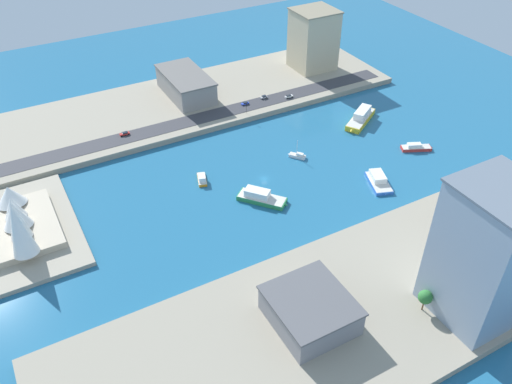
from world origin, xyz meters
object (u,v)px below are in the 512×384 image
Objects in this scene: hatchback_blue at (245,103)px; ferry_yellow_fast at (361,118)px; water_taxi_orange at (202,179)px; van_white at (289,96)px; traffic_light_waterfront at (246,106)px; ferry_green_doubledeck at (261,197)px; tower_tall_glass at (487,254)px; warehouse_low_gray at (310,310)px; sedan_silver at (264,97)px; opera_landmark at (17,219)px; sailboat_small_white at (297,156)px; catamaran_blue at (378,180)px; office_block_beige at (313,39)px; pickup_red at (125,134)px; tugboat_red at (416,147)px; carpark_squat_concrete at (186,84)px.

ferry_yellow_fast is at bearing -131.09° from hatchback_blue.
van_white is (46.88, -76.43, 2.66)m from water_taxi_orange.
water_taxi_orange is 63.03m from traffic_light_waterfront.
tower_tall_glass is (-90.32, -31.98, 26.64)m from ferry_green_doubledeck.
warehouse_low_gray is 161.77m from sedan_silver.
sedan_silver is 0.09× the size of opera_landmark.
sailboat_small_white is 2.07× the size of hatchback_blue.
van_white is at bearing -58.48° from water_taxi_orange.
ferry_yellow_fast reaches higher than catamaran_blue.
sedan_silver reaches higher than water_taxi_orange.
water_taxi_orange is 89.70m from van_white.
catamaran_blue is at bearing -163.21° from traffic_light_waterfront.
opera_landmark is at bearing 111.51° from office_block_beige.
office_block_beige reaches higher than warehouse_low_gray.
pickup_red is (52.41, 20.21, 2.64)m from water_taxi_orange.
water_taxi_orange is 2.23× the size of pickup_red.
tugboat_red is 89.86m from ferry_green_doubledeck.
ferry_yellow_fast reaches higher than water_taxi_orange.
pickup_red reaches higher than water_taxi_orange.
water_taxi_orange is at bearing 75.53° from tugboat_red.
hatchback_blue is (-27.23, -24.50, -5.78)m from carpark_squat_concrete.
warehouse_low_gray is 0.59× the size of opera_landmark.
traffic_light_waterfront reaches higher than hatchback_blue.
sailboat_small_white is 130.83m from opera_landmark.
opera_landmark reaches higher than sailboat_small_white.
office_block_beige is at bearing -33.82° from warehouse_low_gray.
ferry_green_doubledeck reaches higher than van_white.
tugboat_red is 0.34× the size of opera_landmark.
pickup_red reaches higher than tugboat_red.
water_taxi_orange is 56.23m from pickup_red.
water_taxi_orange is 94.92m from warehouse_low_gray.
warehouse_low_gray is 5.44× the size of pickup_red.
tugboat_red is at bearing -142.75° from carpark_squat_concrete.
carpark_squat_concrete is at bearing -59.98° from pickup_red.
hatchback_blue is at bearing -138.01° from carpark_squat_concrete.
office_block_beige is at bearing -42.89° from ferry_green_doubledeck.
water_taxi_orange is at bearing 130.02° from sedan_silver.
hatchback_blue is (79.24, 56.46, 2.74)m from tugboat_red.
van_white reaches higher than tugboat_red.
traffic_light_waterfront is at bearing 40.83° from tugboat_red.
warehouse_low_gray is 6.42× the size of sedan_silver.
catamaran_blue is 0.45× the size of carpark_squat_concrete.
warehouse_low_gray is 155.65m from hatchback_blue.
sedan_silver is at bearing 64.84° from van_white.
van_white is (-6.21, -13.21, -0.02)m from sedan_silver.
warehouse_low_gray is (-53.61, 73.96, 6.85)m from catamaran_blue.
sedan_silver reaches higher than tugboat_red.
opera_landmark is at bearing 74.79° from ferry_green_doubledeck.
sedan_silver is at bearing -30.38° from ferry_green_doubledeck.
pickup_red is at bearing 6.82° from warehouse_low_gray.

